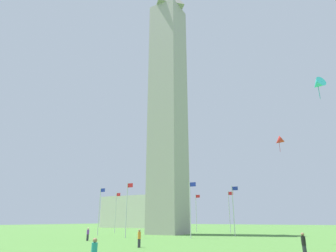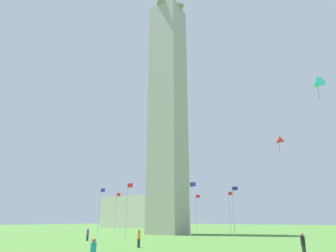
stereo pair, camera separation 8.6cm
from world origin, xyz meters
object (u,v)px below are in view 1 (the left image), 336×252
at_px(kite_cyan_delta, 318,84).
at_px(flagpole_ne, 229,210).
at_px(flagpole_e, 196,211).
at_px(flagpole_s, 116,210).
at_px(flagpole_nw, 190,207).
at_px(obelisk_monument, 168,94).
at_px(kite_red_delta, 279,141).
at_px(distant_building, 141,212).
at_px(person_orange_shirt, 139,238).
at_px(flagpole_w, 127,207).
at_px(person_black_shirt, 304,245).
at_px(person_purple_shirt, 88,234).
at_px(flagpole_sw, 100,209).
at_px(flagpole_n, 234,208).
at_px(flagpole_se, 154,211).

bearing_deg(kite_cyan_delta, flagpole_ne, 117.82).
bearing_deg(flagpole_e, kite_cyan_delta, -54.94).
bearing_deg(flagpole_s, flagpole_nw, -22.50).
xyz_separation_m(obelisk_monument, flagpole_ne, (9.29, 9.23, -24.59)).
distance_m(flagpole_e, kite_red_delta, 35.66).
relative_size(flagpole_e, distant_building, 0.34).
height_order(flagpole_e, person_orange_shirt, flagpole_e).
height_order(flagpole_e, flagpole_w, same).
bearing_deg(person_black_shirt, kite_cyan_delta, -161.67).
relative_size(obelisk_monument, person_orange_shirt, 34.05).
height_order(flagpole_ne, person_purple_shirt, flagpole_ne).
bearing_deg(person_orange_shirt, obelisk_monument, 32.16).
distance_m(flagpole_ne, flagpole_sw, 26.10).
height_order(flagpole_n, person_black_shirt, flagpole_n).
relative_size(kite_cyan_delta, kite_red_delta, 0.80).
height_order(person_orange_shirt, kite_cyan_delta, kite_cyan_delta).
height_order(obelisk_monument, kite_red_delta, obelisk_monument).
relative_size(person_orange_shirt, person_purple_shirt, 1.05).
height_order(flagpole_se, flagpole_w, same).
height_order(flagpole_nw, person_orange_shirt, flagpole_nw).
relative_size(obelisk_monument, flagpole_w, 7.00).
relative_size(flagpole_w, person_orange_shirt, 4.86).
bearing_deg(flagpole_ne, flagpole_s, -157.50).
bearing_deg(flagpole_s, person_purple_shirt, -58.56).
xyz_separation_m(flagpole_n, flagpole_w, (-13.05, -13.05, 0.00)).
bearing_deg(distant_building, flagpole_nw, -48.19).
bearing_deg(flagpole_w, flagpole_ne, 67.50).
relative_size(flagpole_nw, kite_red_delta, 4.01).
height_order(person_black_shirt, person_purple_shirt, person_black_shirt).
relative_size(flagpole_n, flagpole_nw, 1.00).
xyz_separation_m(flagpole_sw, flagpole_w, (9.23, -3.82, 0.00)).
relative_size(flagpole_s, person_black_shirt, 4.86).
bearing_deg(kite_red_delta, flagpole_w, -178.87).
relative_size(flagpole_s, person_orange_shirt, 4.86).
bearing_deg(flagpole_nw, kite_cyan_delta, -43.95).
bearing_deg(flagpole_ne, flagpole_sw, -135.00).
xyz_separation_m(flagpole_ne, flagpole_sw, (-18.46, -18.46, 0.00)).
height_order(flagpole_ne, flagpole_w, same).
xyz_separation_m(kite_red_delta, distant_building, (-57.67, 51.78, -6.87)).
relative_size(person_black_shirt, person_orange_shirt, 1.00).
distance_m(flagpole_se, flagpole_s, 9.99).
xyz_separation_m(obelisk_monument, distant_building, (-34.02, 39.20, -23.80)).
distance_m(flagpole_s, distant_building, 44.49).
bearing_deg(person_black_shirt, flagpole_sw, 42.16).
height_order(obelisk_monument, flagpole_w, obelisk_monument).
relative_size(person_orange_shirt, distant_building, 0.07).
distance_m(flagpole_s, flagpole_sw, 9.99).
height_order(flagpole_s, flagpole_w, same).
distance_m(flagpole_w, kite_cyan_delta, 33.69).
height_order(flagpole_n, distant_building, distant_building).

